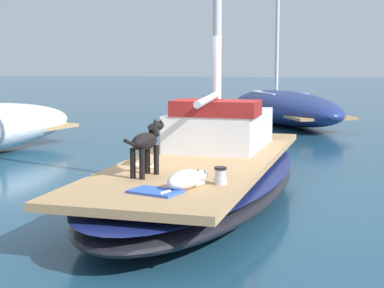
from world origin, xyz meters
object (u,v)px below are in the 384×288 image
Objects in this scene: dog_white at (186,179)px; moored_boat_far_astern at (284,106)px; deck_winch at (220,176)px; dog_black at (146,143)px; deck_towel at (155,192)px; coiled_rope at (144,166)px; sailboat_main at (202,179)px.

dog_white is 0.11× the size of moored_boat_far_astern.
deck_winch is (0.36, 0.30, -0.01)m from dog_white.
dog_white is 13.56m from moored_boat_far_astern.
dog_black is 1.11m from deck_towel.
deck_winch is 13.24m from moored_boat_far_astern.
dog_white is at bearing -94.36° from moored_boat_far_astern.
dog_black is at bearing -73.24° from coiled_rope.
moored_boat_far_astern is (1.34, 13.81, -0.10)m from deck_towel.
dog_white reaches higher than coiled_rope.
dog_black is (-0.51, -1.50, 0.75)m from sailboat_main.
deck_towel is (-0.67, -0.58, -0.08)m from deck_winch.
moored_boat_far_astern is (1.03, 13.52, -0.19)m from dog_white.
deck_winch is 0.89m from deck_towel.
dog_black reaches higher than dog_white.
moored_boat_far_astern is at bearing 87.10° from deck_winch.
deck_winch is (0.48, -1.90, 0.42)m from sailboat_main.
sailboat_main is at bearing 93.11° from dog_white.
dog_black is at bearing 158.20° from deck_winch.
coiled_rope is at bearing 107.72° from deck_towel.
dog_white reaches higher than sailboat_main.
deck_winch is at bearing -75.77° from sailboat_main.
deck_winch reaches higher than sailboat_main.
deck_winch is at bearing -40.14° from coiled_rope.
dog_white is at bearing -86.89° from sailboat_main.
moored_boat_far_astern reaches higher than sailboat_main.
moored_boat_far_astern is at bearing 81.47° from coiled_rope.
deck_winch is 0.03× the size of moored_boat_far_astern.
moored_boat_far_astern is (1.66, 12.83, -0.51)m from dog_black.
deck_towel reaches higher than sailboat_main.
dog_black is 0.73m from coiled_rope.
sailboat_main is 23.13× the size of coiled_rope.
dog_white is 0.47m from deck_winch.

